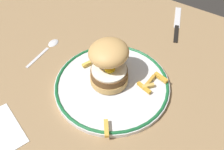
{
  "coord_description": "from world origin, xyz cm",
  "views": [
    {
      "loc": [
        27.08,
        -33.94,
        54.14
      ],
      "look_at": [
        3.48,
        3.45,
        4.6
      ],
      "focal_mm": 44.37,
      "sensor_mm": 36.0,
      "label": 1
    }
  ],
  "objects_px": {
    "dinner_plate": "(112,85)",
    "spoon": "(50,45)",
    "burger": "(109,63)",
    "knife": "(177,26)"
  },
  "relations": [
    {
      "from": "dinner_plate",
      "to": "burger",
      "type": "height_order",
      "value": "burger"
    },
    {
      "from": "knife",
      "to": "spoon",
      "type": "distance_m",
      "value": 0.39
    },
    {
      "from": "burger",
      "to": "knife",
      "type": "distance_m",
      "value": 0.31
    },
    {
      "from": "burger",
      "to": "knife",
      "type": "bearing_deg",
      "value": 79.18
    },
    {
      "from": "dinner_plate",
      "to": "burger",
      "type": "xyz_separation_m",
      "value": [
        -0.02,
        0.01,
        0.06
      ]
    },
    {
      "from": "burger",
      "to": "knife",
      "type": "height_order",
      "value": "burger"
    },
    {
      "from": "dinner_plate",
      "to": "spoon",
      "type": "bearing_deg",
      "value": 171.72
    },
    {
      "from": "dinner_plate",
      "to": "burger",
      "type": "relative_size",
      "value": 2.17
    },
    {
      "from": "dinner_plate",
      "to": "spoon",
      "type": "relative_size",
      "value": 2.16
    },
    {
      "from": "burger",
      "to": "knife",
      "type": "xyz_separation_m",
      "value": [
        0.06,
        0.3,
        -0.07
      ]
    }
  ]
}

